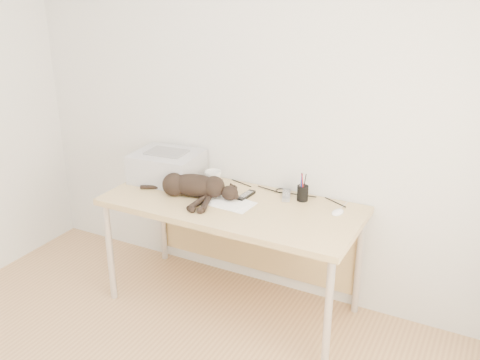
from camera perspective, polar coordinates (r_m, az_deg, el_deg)
The scene contains 11 objects.
wall_back at distance 3.43m, azimuth 1.89°, elevation 8.33°, with size 3.50×3.50×0.00m, color silver.
desk at distance 3.43m, azimuth -0.23°, elevation -3.97°, with size 1.60×0.70×0.74m.
printer at distance 3.66m, azimuth -7.76°, elevation 1.47°, with size 0.46×0.40×0.20m.
papers at distance 3.30m, azimuth -1.06°, elevation -2.41°, with size 0.32×0.25×0.01m.
cat at distance 3.39m, azimuth -5.12°, elevation -0.70°, with size 0.69×0.33×0.15m.
mug at distance 3.55m, azimuth -2.90°, elevation 0.16°, with size 0.11×0.11×0.10m, color silver.
pen_cup at distance 3.34m, azimuth 6.70°, elevation -1.37°, with size 0.07×0.07×0.18m.
remote_grey at distance 3.40m, azimuth 4.96°, elevation -1.62°, with size 0.05×0.18×0.02m, color slate.
remote_black at distance 3.39m, azimuth 0.64°, elevation -1.67°, with size 0.05×0.17×0.02m, color black.
mouse at distance 3.21m, azimuth 10.39°, elevation -3.24°, with size 0.06×0.10×0.03m, color white.
cable_tangle at distance 3.56m, azimuth 1.43°, elevation -0.56°, with size 1.36×0.07×0.01m, color black, non-canonical shape.
Camera 1 is at (1.43, -1.26, 2.09)m, focal length 40.00 mm.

